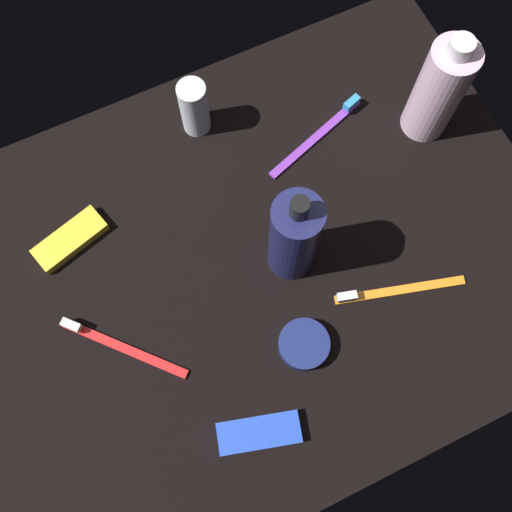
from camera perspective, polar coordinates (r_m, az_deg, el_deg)
ground_plane at (r=82.79cm, az=0.00°, el=-0.76°), size 84.00×64.00×1.20cm
lotion_bottle at (r=74.56cm, az=3.67°, el=1.80°), size 6.39×6.39×19.35cm
bodywash_bottle at (r=87.51cm, az=17.10°, el=14.93°), size 6.62×6.62×18.68cm
deodorant_stick at (r=87.33cm, az=-5.93°, el=13.92°), size 4.09×4.09×9.47cm
toothbrush_red at (r=81.07cm, az=-13.20°, el=-8.27°), size 13.00×14.12×2.10cm
toothbrush_orange at (r=82.57cm, az=12.90°, el=-3.26°), size 17.63×6.13×2.10cm
toothbrush_purple at (r=90.16cm, az=6.23°, el=11.70°), size 17.46×6.80×2.10cm
snack_bar_yellow at (r=86.42cm, az=-17.35°, el=1.52°), size 11.10×6.69×1.50cm
snack_bar_blue at (r=77.79cm, az=0.29°, el=-16.56°), size 11.10×6.72×1.50cm
cream_tin_left at (r=78.77cm, az=4.60°, el=-8.44°), size 6.72×6.72×2.12cm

